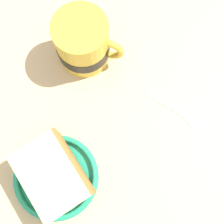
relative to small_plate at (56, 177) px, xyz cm
name	(u,v)px	position (x,y,z in cm)	size (l,w,h in cm)	color
ground_plane	(95,153)	(6.41, 4.26, -2.10)	(123.29, 123.29, 2.49)	tan
small_plate	(56,177)	(0.00, 0.00, 0.00)	(14.30, 14.30, 1.72)	#1E8C66
cake_slice	(54,176)	(0.23, 0.15, 3.29)	(13.25, 14.23, 6.60)	#9E662D
tea_mug	(83,43)	(4.60, 22.45, 4.01)	(12.04, 9.45, 10.15)	gold
teaspoon	(185,116)	(22.44, 10.36, -0.50)	(10.26, 7.36, 0.80)	silver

